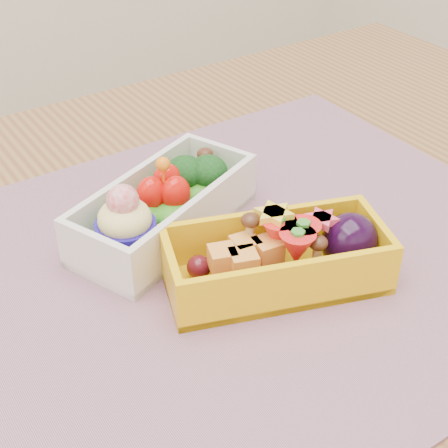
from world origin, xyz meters
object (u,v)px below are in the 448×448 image
table (197,371)px  placemat (220,266)px  bento_white (164,208)px  bento_yellow (281,257)px

table → placemat: (0.03, 0.01, 0.10)m
bento_white → placemat: bearing=-101.1°
placemat → bento_yellow: size_ratio=3.02×
table → bento_white: bento_white is taller
table → placemat: placemat is taller
bento_white → bento_yellow: bento_white is taller
placemat → bento_yellow: (0.03, -0.05, 0.03)m
placemat → bento_white: (-0.01, 0.07, 0.03)m
table → bento_white: size_ratio=6.02×
table → bento_white: bearing=76.9°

